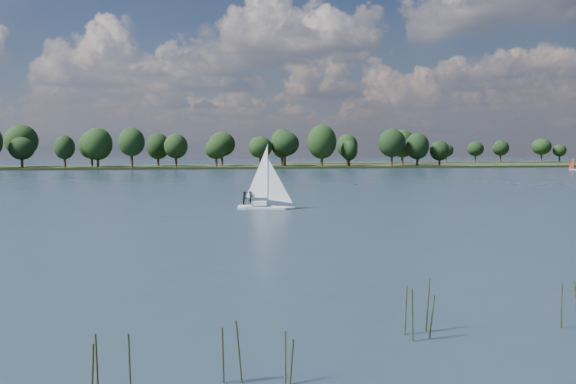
# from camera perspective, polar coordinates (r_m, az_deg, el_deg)

# --- Properties ---
(ground) EXTENTS (700.00, 700.00, 0.00)m
(ground) POSITION_cam_1_polar(r_m,az_deg,el_deg) (129.27, -9.70, 0.68)
(ground) COLOR #233342
(ground) RESTS_ON ground
(far_shore) EXTENTS (660.00, 40.00, 1.50)m
(far_shore) POSITION_cam_1_polar(r_m,az_deg,el_deg) (241.17, -9.90, 2.14)
(far_shore) COLOR black
(far_shore) RESTS_ON ground
(far_shore_back) EXTENTS (220.00, 30.00, 1.40)m
(far_shore_back) POSITION_cam_1_polar(r_m,az_deg,el_deg) (330.92, 19.00, 2.44)
(far_shore_back) COLOR black
(far_shore_back) RESTS_ON ground
(sailboat) EXTENTS (6.31, 3.16, 8.00)m
(sailboat) POSITION_cam_1_polar(r_m,az_deg,el_deg) (75.25, -2.29, 0.17)
(sailboat) COLOR silver
(sailboat) RESTS_ON ground
(dinghy_orange) EXTENTS (2.92, 2.48, 4.46)m
(dinghy_orange) POSITION_cam_1_polar(r_m,az_deg,el_deg) (236.46, 24.03, 2.08)
(dinghy_orange) COLOR white
(dinghy_orange) RESTS_ON ground
(treeline) EXTENTS (562.92, 74.03, 17.72)m
(treeline) POSITION_cam_1_polar(r_m,az_deg,el_deg) (236.90, -11.68, 4.03)
(treeline) COLOR black
(treeline) RESTS_ON ground
(reeds) EXTENTS (59.24, 12.24, 2.15)m
(reeds) POSITION_cam_1_polar(r_m,az_deg,el_deg) (19.96, -10.51, -14.36)
(reeds) COLOR #283316
(reeds) RESTS_ON ground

